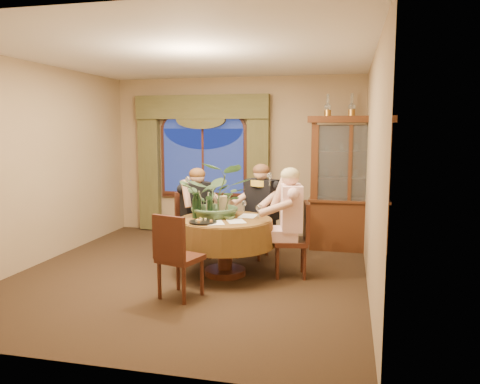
% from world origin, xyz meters
% --- Properties ---
extents(floor, '(5.00, 5.00, 0.00)m').
position_xyz_m(floor, '(0.00, 0.00, 0.00)').
color(floor, black).
rests_on(floor, ground).
extents(wall_back, '(4.50, 0.00, 4.50)m').
position_xyz_m(wall_back, '(0.00, 2.50, 1.40)').
color(wall_back, '#947A56').
rests_on(wall_back, ground).
extents(wall_right, '(0.00, 5.00, 5.00)m').
position_xyz_m(wall_right, '(2.25, 0.00, 1.40)').
color(wall_right, '#947A56').
rests_on(wall_right, ground).
extents(ceiling, '(5.00, 5.00, 0.00)m').
position_xyz_m(ceiling, '(0.00, 0.00, 2.80)').
color(ceiling, white).
rests_on(ceiling, wall_back).
extents(window, '(1.62, 0.10, 1.32)m').
position_xyz_m(window, '(-0.60, 2.43, 1.30)').
color(window, navy).
rests_on(window, wall_back).
extents(arched_transom, '(1.60, 0.06, 0.44)m').
position_xyz_m(arched_transom, '(-0.60, 2.43, 2.08)').
color(arched_transom, navy).
rests_on(arched_transom, wall_back).
extents(drapery_left, '(0.38, 0.14, 2.32)m').
position_xyz_m(drapery_left, '(-1.63, 2.38, 1.18)').
color(drapery_left, '#454221').
rests_on(drapery_left, floor).
extents(drapery_right, '(0.38, 0.14, 2.32)m').
position_xyz_m(drapery_right, '(0.43, 2.38, 1.18)').
color(drapery_right, '#454221').
rests_on(drapery_right, floor).
extents(swag_valance, '(2.45, 0.16, 0.42)m').
position_xyz_m(swag_valance, '(-0.60, 2.35, 2.28)').
color(swag_valance, '#454221').
rests_on(swag_valance, wall_back).
extents(dining_table, '(1.72, 1.72, 0.75)m').
position_xyz_m(dining_table, '(0.45, 0.04, 0.38)').
color(dining_table, brown).
rests_on(dining_table, floor).
extents(china_cabinet, '(1.30, 0.51, 2.09)m').
position_xyz_m(china_cabinet, '(2.00, 1.75, 1.04)').
color(china_cabinet, '#391C0E').
rests_on(china_cabinet, floor).
extents(oil_lamp_left, '(0.11, 0.11, 0.34)m').
position_xyz_m(oil_lamp_left, '(1.64, 1.75, 2.26)').
color(oil_lamp_left, '#A5722D').
rests_on(oil_lamp_left, china_cabinet).
extents(oil_lamp_center, '(0.11, 0.11, 0.34)m').
position_xyz_m(oil_lamp_center, '(2.00, 1.75, 2.26)').
color(oil_lamp_center, '#A5722D').
rests_on(oil_lamp_center, china_cabinet).
extents(oil_lamp_right, '(0.11, 0.11, 0.34)m').
position_xyz_m(oil_lamp_right, '(2.36, 1.75, 2.26)').
color(oil_lamp_right, '#A5722D').
rests_on(oil_lamp_right, china_cabinet).
extents(chair_right, '(0.49, 0.49, 0.96)m').
position_xyz_m(chair_right, '(1.28, 0.19, 0.48)').
color(chair_right, black).
rests_on(chair_right, floor).
extents(chair_back_right, '(0.49, 0.49, 0.96)m').
position_xyz_m(chair_back_right, '(0.62, 0.96, 0.48)').
color(chair_back_right, black).
rests_on(chair_back_right, floor).
extents(chair_back, '(0.59, 0.59, 0.96)m').
position_xyz_m(chair_back, '(-0.20, 0.72, 0.48)').
color(chair_back, black).
rests_on(chair_back, floor).
extents(chair_front_left, '(0.52, 0.52, 0.96)m').
position_xyz_m(chair_front_left, '(0.17, -0.87, 0.48)').
color(chair_front_left, black).
rests_on(chair_front_left, floor).
extents(person_pink, '(0.56, 0.59, 1.41)m').
position_xyz_m(person_pink, '(1.29, 0.21, 0.71)').
color(person_pink, beige).
rests_on(person_pink, floor).
extents(person_back, '(0.66, 0.66, 1.35)m').
position_xyz_m(person_back, '(-0.12, 0.61, 0.68)').
color(person_back, black).
rests_on(person_back, floor).
extents(person_scarf, '(0.64, 0.62, 1.41)m').
position_xyz_m(person_scarf, '(0.79, 0.84, 0.70)').
color(person_scarf, black).
rests_on(person_scarf, floor).
extents(stoneware_vase, '(0.15, 0.15, 0.27)m').
position_xyz_m(stoneware_vase, '(0.39, 0.17, 0.89)').
color(stoneware_vase, gray).
rests_on(stoneware_vase, dining_table).
extents(centerpiece_plant, '(0.94, 1.05, 0.82)m').
position_xyz_m(centerpiece_plant, '(0.32, 0.19, 1.36)').
color(centerpiece_plant, '#3F5E3A').
rests_on(centerpiece_plant, dining_table).
extents(olive_bowl, '(0.15, 0.15, 0.05)m').
position_xyz_m(olive_bowl, '(0.52, -0.01, 0.77)').
color(olive_bowl, '#3E5227').
rests_on(olive_bowl, dining_table).
extents(cheese_platter, '(0.34, 0.34, 0.02)m').
position_xyz_m(cheese_platter, '(0.26, -0.31, 0.76)').
color(cheese_platter, black).
rests_on(cheese_platter, dining_table).
extents(wine_bottle_0, '(0.07, 0.07, 0.33)m').
position_xyz_m(wine_bottle_0, '(0.19, 0.22, 0.92)').
color(wine_bottle_0, black).
rests_on(wine_bottle_0, dining_table).
extents(wine_bottle_1, '(0.07, 0.07, 0.33)m').
position_xyz_m(wine_bottle_1, '(0.26, -0.00, 0.92)').
color(wine_bottle_1, black).
rests_on(wine_bottle_1, dining_table).
extents(wine_bottle_2, '(0.07, 0.07, 0.33)m').
position_xyz_m(wine_bottle_2, '(0.07, -0.03, 0.92)').
color(wine_bottle_2, black).
rests_on(wine_bottle_2, dining_table).
extents(wine_bottle_3, '(0.07, 0.07, 0.33)m').
position_xyz_m(wine_bottle_3, '(0.06, 0.17, 0.92)').
color(wine_bottle_3, tan).
rests_on(wine_bottle_3, dining_table).
extents(wine_bottle_4, '(0.07, 0.07, 0.33)m').
position_xyz_m(wine_bottle_4, '(0.23, 0.06, 0.92)').
color(wine_bottle_4, tan).
rests_on(wine_bottle_4, dining_table).
extents(wine_bottle_5, '(0.07, 0.07, 0.33)m').
position_xyz_m(wine_bottle_5, '(0.10, 0.01, 0.92)').
color(wine_bottle_5, black).
rests_on(wine_bottle_5, dining_table).
extents(tasting_paper_0, '(0.32, 0.36, 0.00)m').
position_xyz_m(tasting_paper_0, '(0.64, -0.13, 0.75)').
color(tasting_paper_0, white).
rests_on(tasting_paper_0, dining_table).
extents(tasting_paper_1, '(0.22, 0.31, 0.00)m').
position_xyz_m(tasting_paper_1, '(0.71, 0.25, 0.75)').
color(tasting_paper_1, white).
rests_on(tasting_paper_1, dining_table).
extents(tasting_paper_2, '(0.31, 0.36, 0.00)m').
position_xyz_m(tasting_paper_2, '(0.40, -0.28, 0.75)').
color(tasting_paper_2, white).
rests_on(tasting_paper_2, dining_table).
extents(wine_glass_person_pink, '(0.07, 0.07, 0.18)m').
position_xyz_m(wine_glass_person_pink, '(0.87, 0.12, 0.84)').
color(wine_glass_person_pink, silver).
rests_on(wine_glass_person_pink, dining_table).
extents(wine_glass_person_back, '(0.07, 0.07, 0.18)m').
position_xyz_m(wine_glass_person_back, '(0.15, 0.34, 0.84)').
color(wine_glass_person_back, silver).
rests_on(wine_glass_person_back, dining_table).
extents(wine_glass_person_scarf, '(0.07, 0.07, 0.18)m').
position_xyz_m(wine_glass_person_scarf, '(0.62, 0.43, 0.84)').
color(wine_glass_person_scarf, silver).
rests_on(wine_glass_person_scarf, dining_table).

